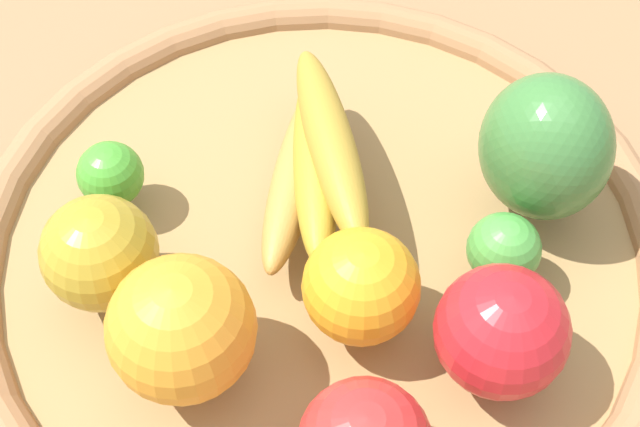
# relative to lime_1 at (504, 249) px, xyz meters

# --- Properties ---
(ground_plane) EXTENTS (2.40, 2.40, 0.00)m
(ground_plane) POSITION_rel_lime_1_xyz_m (0.07, 0.09, -0.06)
(ground_plane) COLOR olive
(ground_plane) RESTS_ON ground
(basket) EXTENTS (0.47, 0.47, 0.03)m
(basket) POSITION_rel_lime_1_xyz_m (0.07, 0.09, -0.04)
(basket) COLOR #9E7948
(basket) RESTS_ON ground_plane
(lime_1) EXTENTS (0.05, 0.05, 0.05)m
(lime_1) POSITION_rel_lime_1_xyz_m (0.00, 0.00, 0.00)
(lime_1) COLOR green
(lime_1) RESTS_ON basket
(banana_bunch) EXTENTS (0.17, 0.11, 0.06)m
(banana_bunch) POSITION_rel_lime_1_xyz_m (0.10, 0.08, 0.01)
(banana_bunch) COLOR #B5853B
(banana_bunch) RESTS_ON basket
(orange_0) EXTENTS (0.08, 0.08, 0.07)m
(orange_0) POSITION_rel_lime_1_xyz_m (-0.00, 0.10, 0.01)
(orange_0) COLOR orange
(orange_0) RESTS_ON basket
(orange_1) EXTENTS (0.11, 0.11, 0.08)m
(orange_1) POSITION_rel_lime_1_xyz_m (0.01, 0.20, 0.02)
(orange_1) COLOR orange
(orange_1) RESTS_ON basket
(apple_0) EXTENTS (0.10, 0.10, 0.08)m
(apple_0) POSITION_rel_lime_1_xyz_m (-0.06, 0.03, 0.02)
(apple_0) COLOR red
(apple_0) RESTS_ON basket
(lime_0) EXTENTS (0.06, 0.06, 0.04)m
(lime_0) POSITION_rel_lime_1_xyz_m (0.14, 0.21, -0.00)
(lime_0) COLOR green
(lime_0) RESTS_ON basket
(bell_pepper) EXTENTS (0.10, 0.09, 0.10)m
(bell_pepper) POSITION_rel_lime_1_xyz_m (0.04, -0.05, 0.03)
(bell_pepper) COLOR #3D7837
(bell_pepper) RESTS_ON basket
(apple_2) EXTENTS (0.10, 0.10, 0.07)m
(apple_2) POSITION_rel_lime_1_xyz_m (0.08, 0.23, 0.01)
(apple_2) COLOR #AB8F26
(apple_2) RESTS_ON basket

